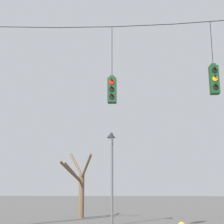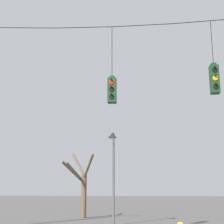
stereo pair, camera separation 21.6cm
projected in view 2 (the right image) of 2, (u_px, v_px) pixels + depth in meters
The scene contains 5 objects.
span_wire at pixel (143, 22), 14.32m from camera, with size 17.53×0.03×0.50m.
traffic_light_near_right_pole at pixel (112, 90), 13.80m from camera, with size 0.34×0.58×3.31m.
traffic_light_near_left_pole at pixel (214, 79), 13.44m from camera, with size 0.34×0.58×3.08m.
street_lamp at pixel (113, 157), 17.32m from camera, with size 0.44×0.77×4.58m.
bare_tree at pixel (82, 185), 21.59m from camera, with size 1.99×2.66×4.08m.
Camera 2 is at (0.14, -13.23, 1.66)m, focal length 55.00 mm.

